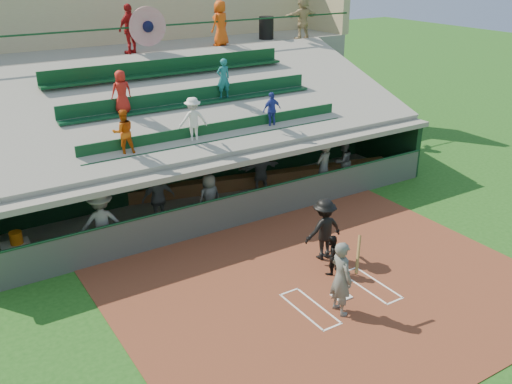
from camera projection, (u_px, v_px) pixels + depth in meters
ground at (341, 297)px, 14.77m from camera, size 100.00×100.00×0.00m
dirt_slab at (329, 288)px, 15.15m from camera, size 11.00×9.00×0.02m
home_plate at (341, 296)px, 14.75m from camera, size 0.43×0.43×0.03m
batters_box_chalk at (341, 296)px, 14.76m from camera, size 2.65×1.85×0.01m
dugout_floor at (217, 206)px, 20.02m from camera, size 16.00×3.50×0.04m
concourse_slab at (140, 102)px, 24.39m from camera, size 20.00×3.00×4.60m
grandstand at (168, 119)px, 22.07m from camera, size 20.40×10.40×7.80m
batter_at_plate at (341, 278)px, 13.77m from camera, size 0.88×0.79×1.95m
catcher at (331, 255)px, 15.61m from camera, size 0.61×0.51×1.15m
home_umpire at (324, 229)px, 16.29m from camera, size 1.22×0.74×1.83m
dugout_bench at (197, 188)px, 20.88m from camera, size 15.38×3.94×0.47m
white_table at (17, 254)px, 16.08m from camera, size 0.79×0.60×0.68m
water_cooler at (16, 238)px, 15.88m from camera, size 0.35×0.35×0.35m
dugout_player_a at (102, 222)px, 16.47m from camera, size 1.42×1.01×1.99m
dugout_player_b at (159, 198)px, 18.26m from camera, size 1.11×0.52×1.85m
dugout_player_c at (210, 198)px, 18.55m from camera, size 0.84×0.59×1.63m
dugout_player_d at (261, 169)px, 20.85m from camera, size 1.66×0.67×1.75m
dugout_player_e at (323, 169)px, 20.55m from camera, size 0.83×0.65×2.00m
dugout_player_f at (343, 161)px, 21.73m from camera, size 0.85×0.68×1.68m
trash_bin at (266, 28)px, 25.66m from camera, size 0.66×0.66×0.99m
concourse_staff_a at (130, 29)px, 21.82m from camera, size 1.18×0.86×1.86m
concourse_staff_b at (220, 23)px, 23.64m from camera, size 1.04×0.87×1.83m
concourse_staff_c at (303, 17)px, 25.68m from camera, size 1.75×0.61×1.86m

